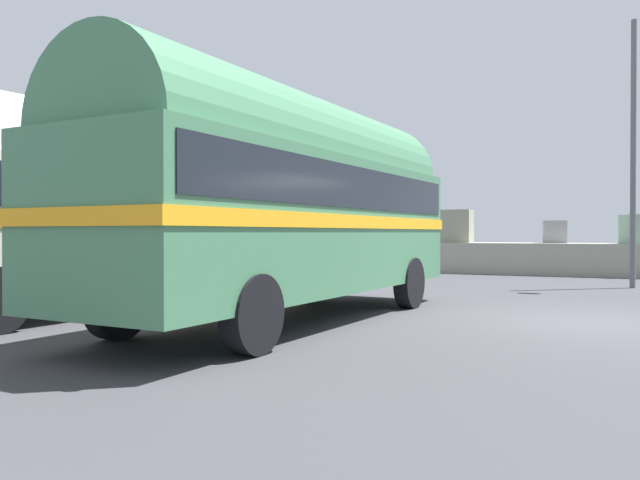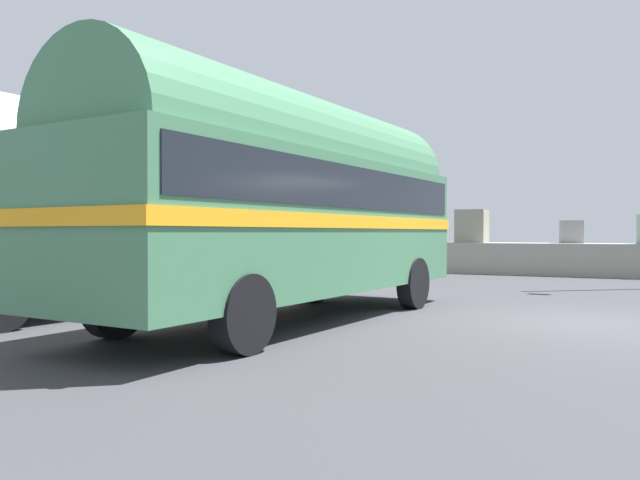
% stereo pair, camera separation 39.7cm
% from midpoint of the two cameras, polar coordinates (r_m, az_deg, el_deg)
% --- Properties ---
extents(ground, '(32.00, 26.00, 0.02)m').
position_cam_midpoint_polar(ground, '(10.96, 21.82, -6.97)').
color(ground, '#37373C').
extents(breakwater, '(31.36, 1.88, 2.45)m').
position_cam_midpoint_polar(breakwater, '(22.67, 23.24, -1.25)').
color(breakwater, gray).
rests_on(breakwater, ground).
extents(vintage_coach, '(3.05, 8.74, 3.70)m').
position_cam_midpoint_polar(vintage_coach, '(10.17, -4.00, 4.01)').
color(vintage_coach, black).
rests_on(vintage_coach, ground).
extents(second_coach, '(3.23, 8.78, 3.70)m').
position_cam_midpoint_polar(second_coach, '(12.45, -20.93, 3.36)').
color(second_coach, black).
rests_on(second_coach, ground).
extents(lamp_post, '(0.69, 0.73, 6.97)m').
position_cam_midpoint_polar(lamp_post, '(18.14, 26.28, 8.34)').
color(lamp_post, '#5B5B60').
rests_on(lamp_post, ground).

